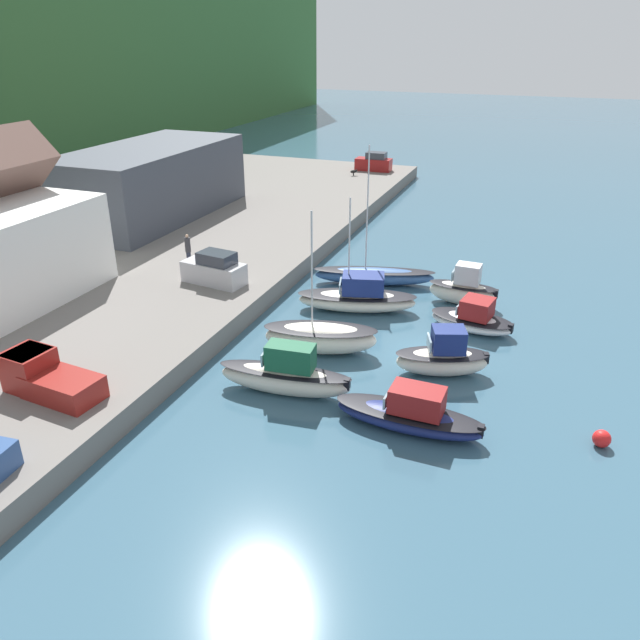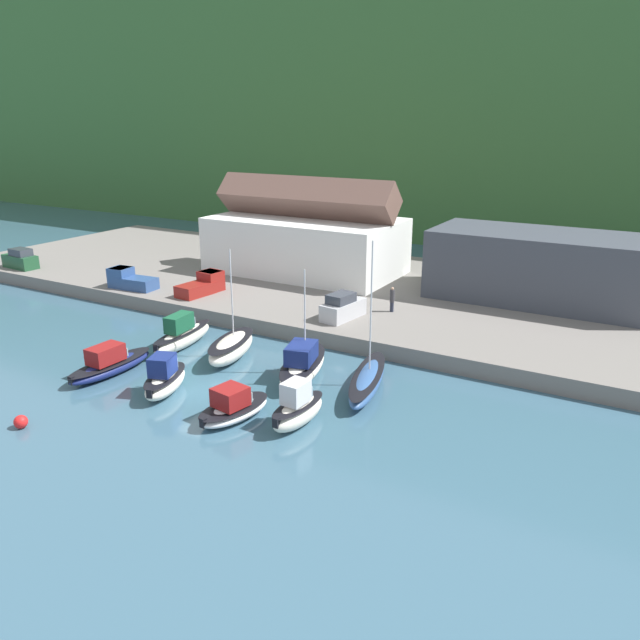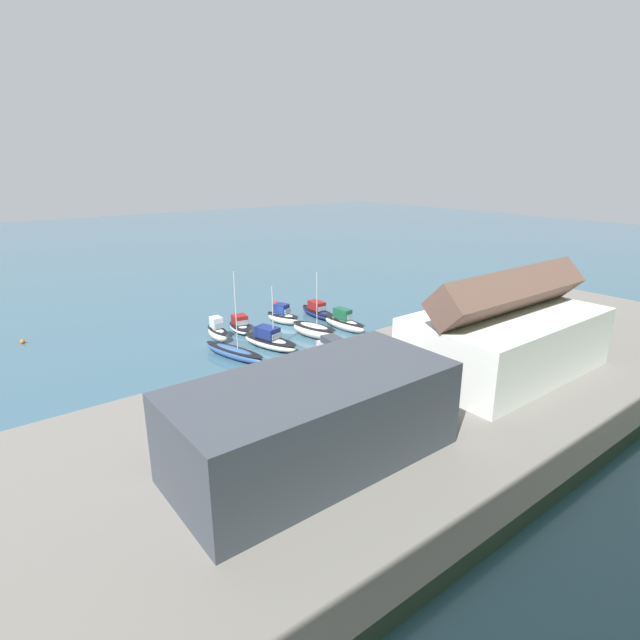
{
  "view_description": "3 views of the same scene",
  "coord_description": "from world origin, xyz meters",
  "px_view_note": "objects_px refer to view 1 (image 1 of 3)",
  "views": [
    {
      "loc": [
        -30.85,
        -5.35,
        16.5
      ],
      "look_at": [
        -1.09,
        6.0,
        1.66
      ],
      "focal_mm": 35.0,
      "sensor_mm": 36.0,
      "label": 1
    },
    {
      "loc": [
        25.21,
        -28.08,
        17.02
      ],
      "look_at": [
        3.27,
        10.14,
        2.57
      ],
      "focal_mm": 35.0,
      "sensor_mm": 36.0,
      "label": 2
    },
    {
      "loc": [
        32.89,
        51.58,
        20.37
      ],
      "look_at": [
        -1.74,
        6.89,
        2.49
      ],
      "focal_mm": 28.0,
      "sensor_mm": 36.0,
      "label": 3
    }
  ],
  "objects_px": {
    "parked_car_2": "(374,163)",
    "moored_boat_5": "(443,358)",
    "person_on_quay": "(188,248)",
    "pickup_truck_0": "(46,377)",
    "moored_boat_1": "(321,337)",
    "moored_boat_3": "(374,275)",
    "moored_boat_2": "(358,297)",
    "moored_boat_6": "(473,319)",
    "dog_on_quay": "(354,172)",
    "moored_boat_7": "(464,289)",
    "mooring_buoy_1": "(602,439)",
    "parked_car_1": "(214,270)",
    "moored_boat_0": "(286,376)",
    "moored_boat_4": "(410,414)"
  },
  "relations": [
    {
      "from": "parked_car_2",
      "to": "moored_boat_5",
      "type": "bearing_deg",
      "value": -160.26
    },
    {
      "from": "moored_boat_5",
      "to": "person_on_quay",
      "type": "distance_m",
      "value": 21.02
    },
    {
      "from": "pickup_truck_0",
      "to": "person_on_quay",
      "type": "bearing_deg",
      "value": 16.25
    },
    {
      "from": "moored_boat_5",
      "to": "person_on_quay",
      "type": "relative_size",
      "value": 2.44
    },
    {
      "from": "moored_boat_1",
      "to": "moored_boat_3",
      "type": "distance_m",
      "value": 11.0
    },
    {
      "from": "moored_boat_2",
      "to": "moored_boat_6",
      "type": "relative_size",
      "value": 1.49
    },
    {
      "from": "dog_on_quay",
      "to": "moored_boat_7",
      "type": "bearing_deg",
      "value": -12.47
    },
    {
      "from": "dog_on_quay",
      "to": "mooring_buoy_1",
      "type": "xyz_separation_m",
      "value": [
        -43.56,
        -25.56,
        -1.34
      ]
    },
    {
      "from": "dog_on_quay",
      "to": "pickup_truck_0",
      "type": "bearing_deg",
      "value": -40.87
    },
    {
      "from": "moored_boat_3",
      "to": "dog_on_quay",
      "type": "xyz_separation_m",
      "value": [
        28.66,
        10.89,
        1.07
      ]
    },
    {
      "from": "moored_boat_2",
      "to": "pickup_truck_0",
      "type": "bearing_deg",
      "value": 134.55
    },
    {
      "from": "moored_boat_7",
      "to": "parked_car_1",
      "type": "relative_size",
      "value": 1.04
    },
    {
      "from": "parked_car_1",
      "to": "parked_car_2",
      "type": "xyz_separation_m",
      "value": [
        38.91,
        0.52,
        0.0
      ]
    },
    {
      "from": "moored_boat_0",
      "to": "pickup_truck_0",
      "type": "distance_m",
      "value": 11.12
    },
    {
      "from": "moored_boat_7",
      "to": "moored_boat_6",
      "type": "bearing_deg",
      "value": -159.64
    },
    {
      "from": "moored_boat_1",
      "to": "moored_boat_6",
      "type": "bearing_deg",
      "value": -65.91
    },
    {
      "from": "moored_boat_6",
      "to": "parked_car_1",
      "type": "height_order",
      "value": "parked_car_1"
    },
    {
      "from": "moored_boat_3",
      "to": "mooring_buoy_1",
      "type": "distance_m",
      "value": 20.91
    },
    {
      "from": "moored_boat_2",
      "to": "moored_boat_3",
      "type": "xyz_separation_m",
      "value": [
        4.76,
        0.31,
        -0.23
      ]
    },
    {
      "from": "moored_boat_1",
      "to": "dog_on_quay",
      "type": "distance_m",
      "value": 41.16
    },
    {
      "from": "moored_boat_4",
      "to": "moored_boat_6",
      "type": "relative_size",
      "value": 1.3
    },
    {
      "from": "moored_boat_3",
      "to": "parked_car_1",
      "type": "distance_m",
      "value": 11.31
    },
    {
      "from": "moored_boat_2",
      "to": "moored_boat_5",
      "type": "relative_size",
      "value": 1.53
    },
    {
      "from": "moored_boat_4",
      "to": "mooring_buoy_1",
      "type": "bearing_deg",
      "value": -76.88
    },
    {
      "from": "moored_boat_1",
      "to": "moored_boat_4",
      "type": "relative_size",
      "value": 1.16
    },
    {
      "from": "moored_boat_0",
      "to": "parked_car_1",
      "type": "relative_size",
      "value": 1.58
    },
    {
      "from": "moored_boat_5",
      "to": "dog_on_quay",
      "type": "distance_m",
      "value": 43.55
    },
    {
      "from": "parked_car_2",
      "to": "person_on_quay",
      "type": "bearing_deg",
      "value": 173.83
    },
    {
      "from": "person_on_quay",
      "to": "dog_on_quay",
      "type": "height_order",
      "value": "person_on_quay"
    },
    {
      "from": "moored_boat_1",
      "to": "person_on_quay",
      "type": "distance_m",
      "value": 14.74
    },
    {
      "from": "moored_boat_5",
      "to": "dog_on_quay",
      "type": "bearing_deg",
      "value": 4.61
    },
    {
      "from": "moored_boat_4",
      "to": "person_on_quay",
      "type": "relative_size",
      "value": 3.26
    },
    {
      "from": "moored_boat_6",
      "to": "mooring_buoy_1",
      "type": "relative_size",
      "value": 6.87
    },
    {
      "from": "parked_car_2",
      "to": "mooring_buoy_1",
      "type": "xyz_separation_m",
      "value": [
        -47.17,
        -24.22,
        -1.8
      ]
    },
    {
      "from": "pickup_truck_0",
      "to": "mooring_buoy_1",
      "type": "relative_size",
      "value": 6.26
    },
    {
      "from": "dog_on_quay",
      "to": "person_on_quay",
      "type": "bearing_deg",
      "value": -45.81
    },
    {
      "from": "moored_boat_5",
      "to": "pickup_truck_0",
      "type": "xyz_separation_m",
      "value": [
        -10.44,
        16.38,
        1.13
      ]
    },
    {
      "from": "moored_boat_5",
      "to": "moored_boat_2",
      "type": "bearing_deg",
      "value": 27.04
    },
    {
      "from": "parked_car_1",
      "to": "person_on_quay",
      "type": "distance_m",
      "value": 4.61
    },
    {
      "from": "moored_boat_7",
      "to": "pickup_truck_0",
      "type": "bearing_deg",
      "value": 144.76
    },
    {
      "from": "mooring_buoy_1",
      "to": "dog_on_quay",
      "type": "bearing_deg",
      "value": 30.4
    },
    {
      "from": "moored_boat_7",
      "to": "person_on_quay",
      "type": "relative_size",
      "value": 2.15
    },
    {
      "from": "moored_boat_2",
      "to": "moored_boat_4",
      "type": "relative_size",
      "value": 1.15
    },
    {
      "from": "parked_car_2",
      "to": "person_on_quay",
      "type": "relative_size",
      "value": 1.98
    },
    {
      "from": "moored_boat_4",
      "to": "mooring_buoy_1",
      "type": "height_order",
      "value": "moored_boat_4"
    },
    {
      "from": "moored_boat_3",
      "to": "moored_boat_4",
      "type": "height_order",
      "value": "moored_boat_3"
    },
    {
      "from": "moored_boat_4",
      "to": "pickup_truck_0",
      "type": "xyz_separation_m",
      "value": [
        -4.94,
        15.95,
        1.34
      ]
    },
    {
      "from": "moored_boat_2",
      "to": "moored_boat_3",
      "type": "height_order",
      "value": "moored_boat_3"
    },
    {
      "from": "moored_boat_0",
      "to": "parked_car_1",
      "type": "xyz_separation_m",
      "value": [
        9.13,
        9.1,
        1.19
      ]
    },
    {
      "from": "moored_boat_2",
      "to": "moored_boat_6",
      "type": "bearing_deg",
      "value": -107.71
    }
  ]
}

